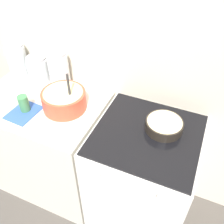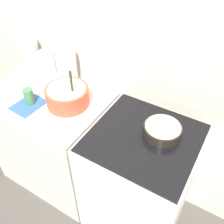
{
  "view_description": "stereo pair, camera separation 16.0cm",
  "coord_description": "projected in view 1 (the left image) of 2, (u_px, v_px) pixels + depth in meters",
  "views": [
    {
      "loc": [
        0.57,
        -0.73,
        2.05
      ],
      "look_at": [
        0.09,
        0.37,
        0.99
      ],
      "focal_mm": 40.0,
      "sensor_mm": 36.0,
      "label": 1
    },
    {
      "loc": [
        0.71,
        -0.66,
        2.05
      ],
      "look_at": [
        0.09,
        0.37,
        0.99
      ],
      "focal_mm": 40.0,
      "sensor_mm": 36.0,
      "label": 2
    }
  ],
  "objects": [
    {
      "name": "countertop_cabinet",
      "position": [
        50.0,
        145.0,
        2.08
      ],
      "size": [
        0.9,
        0.65,
        0.94
      ],
      "color": "silver",
      "rests_on": "ground_plane"
    },
    {
      "name": "recipe_page",
      "position": [
        24.0,
        112.0,
        1.67
      ],
      "size": [
        0.19,
        0.23,
        0.01
      ],
      "color": "#3359B2",
      "rests_on": "countertop_cabinet"
    },
    {
      "name": "stove",
      "position": [
        142.0,
        177.0,
        1.84
      ],
      "size": [
        0.67,
        0.67,
        0.94
      ],
      "color": "white",
      "rests_on": "ground_plane"
    },
    {
      "name": "storage_jar_right",
      "position": [
        59.0,
        72.0,
        1.83
      ],
      "size": [
        0.15,
        0.15,
        0.28
      ],
      "color": "silver",
      "rests_on": "countertop_cabinet"
    },
    {
      "name": "baking_pan",
      "position": [
        164.0,
        125.0,
        1.54
      ],
      "size": [
        0.23,
        0.23,
        0.07
      ],
      "color": "black",
      "rests_on": "stove"
    },
    {
      "name": "storage_jar_left",
      "position": [
        18.0,
        63.0,
        1.95
      ],
      "size": [
        0.15,
        0.15,
        0.26
      ],
      "color": "silver",
      "rests_on": "countertop_cabinet"
    },
    {
      "name": "wall_back",
      "position": [
        117.0,
        58.0,
        1.7
      ],
      "size": [
        4.79,
        0.05,
        2.4
      ],
      "color": "beige",
      "rests_on": "ground_plane"
    },
    {
      "name": "storage_jar_middle",
      "position": [
        39.0,
        71.0,
        1.91
      ],
      "size": [
        0.16,
        0.16,
        0.2
      ],
      "color": "silver",
      "rests_on": "countertop_cabinet"
    },
    {
      "name": "mixing_bowl",
      "position": [
        64.0,
        99.0,
        1.67
      ],
      "size": [
        0.3,
        0.3,
        0.28
      ],
      "color": "#D84C33",
      "rests_on": "countertop_cabinet"
    },
    {
      "name": "tin_can",
      "position": [
        24.0,
        104.0,
        1.65
      ],
      "size": [
        0.07,
        0.07,
        0.12
      ],
      "color": "#3F7F4C",
      "rests_on": "countertop_cabinet"
    }
  ]
}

